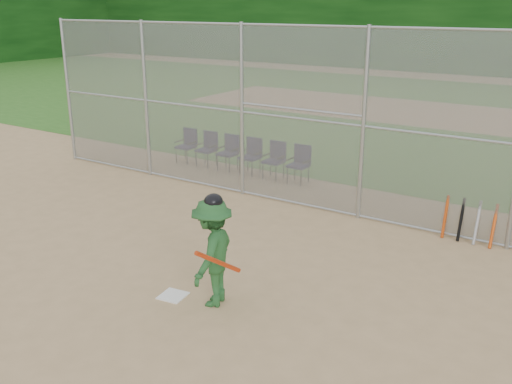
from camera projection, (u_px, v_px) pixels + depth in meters
The scene contains 13 objects.
ground at pixel (168, 302), 8.79m from camera, with size 100.00×100.00×0.00m, color tan.
grass_strip at pixel (462, 117), 23.14m from camera, with size 100.00×100.00×0.00m, color #2B5F1C.
dirt_patch_far at pixel (462, 117), 23.14m from camera, with size 24.00×24.00×0.00m, color tan.
backstop_fence at pixel (320, 118), 12.12m from camera, with size 16.09×0.09×4.00m.
home_plate at pixel (173, 296), 8.97m from camera, with size 0.39×0.39×0.02m, color white.
batter_at_plate at pixel (213, 252), 8.51m from camera, with size 1.00×1.37×1.77m.
spare_bats at pixel (469, 221), 10.91m from camera, with size 0.96×0.32×0.84m.
chair_0 at pixel (186, 146), 16.39m from camera, with size 0.54×0.52×0.96m, color black, non-canonical shape.
chair_1 at pixel (206, 149), 16.01m from camera, with size 0.54×0.52×0.96m, color black, non-canonical shape.
chair_2 at pixel (227, 153), 15.63m from camera, with size 0.54×0.52×0.96m, color black, non-canonical shape.
chair_3 at pixel (250, 157), 15.26m from camera, with size 0.54×0.52×0.96m, color black, non-canonical shape.
chair_4 at pixel (273, 161), 14.88m from camera, with size 0.54×0.52×0.96m, color black, non-canonical shape.
chair_5 at pixel (298, 165), 14.50m from camera, with size 0.54×0.52×0.96m, color black, non-canonical shape.
Camera 1 is at (5.37, -5.82, 4.39)m, focal length 40.00 mm.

